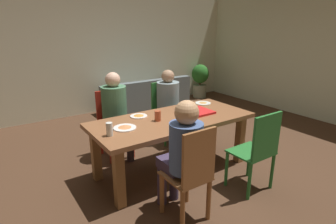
{
  "coord_description": "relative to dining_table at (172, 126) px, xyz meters",
  "views": [
    {
      "loc": [
        -1.9,
        -2.68,
        1.85
      ],
      "look_at": [
        0.0,
        0.1,
        0.78
      ],
      "focal_mm": 29.52,
      "sensor_mm": 36.0,
      "label": 1
    }
  ],
  "objects": [
    {
      "name": "person_0",
      "position": [
        -0.43,
        -0.78,
        0.09
      ],
      "size": [
        0.32,
        0.51,
        1.21
      ],
      "color": "#3E314B",
      "rests_on": "ground"
    },
    {
      "name": "plate_0",
      "position": [
        -0.65,
        0.01,
        0.11
      ],
      "size": [
        0.26,
        0.26,
        0.03
      ],
      "color": "white",
      "rests_on": "dining_table"
    },
    {
      "name": "side_wall_right",
      "position": [
        3.65,
        0.93,
        0.74
      ],
      "size": [
        0.12,
        5.27,
        2.72
      ],
      "primitive_type": "cube",
      "color": "beige",
      "rests_on": "ground"
    },
    {
      "name": "ground_plane",
      "position": [
        0.0,
        0.0,
        -0.62
      ],
      "size": [
        20.0,
        20.0,
        0.0
      ],
      "primitive_type": "plane",
      "color": "#4B301F"
    },
    {
      "name": "person_1",
      "position": [
        0.51,
        0.8,
        0.07
      ],
      "size": [
        0.36,
        0.54,
        1.18
      ],
      "color": "#2C4139",
      "rests_on": "ground"
    },
    {
      "name": "couch",
      "position": [
        1.03,
        2.46,
        -0.35
      ],
      "size": [
        1.84,
        0.82,
        0.75
      ],
      "color": "slate",
      "rests_on": "ground"
    },
    {
      "name": "pizza_box_0",
      "position": [
        0.4,
        -0.01,
        0.12
      ],
      "size": [
        0.35,
        0.35,
        0.03
      ],
      "color": "red",
      "rests_on": "dining_table"
    },
    {
      "name": "dining_table",
      "position": [
        0.0,
        0.0,
        0.0
      ],
      "size": [
        2.05,
        0.91,
        0.73
      ],
      "color": "brown",
      "rests_on": "ground"
    },
    {
      "name": "chair_3",
      "position": [
        0.51,
        -0.93,
        -0.09
      ],
      "size": [
        0.45,
        0.39,
        0.95
      ],
      "color": "#266E2D",
      "rests_on": "ground"
    },
    {
      "name": "chair_1",
      "position": [
        0.51,
        0.95,
        -0.09
      ],
      "size": [
        0.4,
        0.41,
        0.96
      ],
      "color": "#2E7331",
      "rests_on": "ground"
    },
    {
      "name": "person_2",
      "position": [
        -0.43,
        0.76,
        0.1
      ],
      "size": [
        0.35,
        0.49,
        1.23
      ],
      "color": "#43363E",
      "rests_on": "ground"
    },
    {
      "name": "plate_2",
      "position": [
        -0.32,
        0.29,
        0.11
      ],
      "size": [
        0.22,
        0.22,
        0.03
      ],
      "color": "white",
      "rests_on": "dining_table"
    },
    {
      "name": "plate_1",
      "position": [
        0.76,
        0.29,
        0.11
      ],
      "size": [
        0.23,
        0.23,
        0.03
      ],
      "color": "white",
      "rests_on": "dining_table"
    },
    {
      "name": "chair_0",
      "position": [
        -0.43,
        -0.92,
        -0.12
      ],
      "size": [
        0.39,
        0.41,
        0.98
      ],
      "color": "brown",
      "rests_on": "ground"
    },
    {
      "name": "potted_plant",
      "position": [
        2.82,
        2.75,
        -0.14
      ],
      "size": [
        0.44,
        0.44,
        0.87
      ],
      "color": "gray",
      "rests_on": "ground"
    },
    {
      "name": "drinking_glass_1",
      "position": [
        -0.21,
        0.02,
        0.16
      ],
      "size": [
        0.08,
        0.08,
        0.13
      ],
      "primitive_type": "cylinder",
      "color": "#B34C2D",
      "rests_on": "dining_table"
    },
    {
      "name": "chair_2",
      "position": [
        -0.43,
        0.89,
        -0.14
      ],
      "size": [
        0.4,
        0.44,
        0.95
      ],
      "color": "#AE271A",
      "rests_on": "ground"
    },
    {
      "name": "back_wall",
      "position": [
        0.0,
        3.1,
        0.74
      ],
      "size": [
        7.31,
        0.12,
        2.72
      ],
      "primitive_type": "cube",
      "color": "beige",
      "rests_on": "ground"
    },
    {
      "name": "drinking_glass_0",
      "position": [
        -0.88,
        -0.1,
        0.17
      ],
      "size": [
        0.07,
        0.07,
        0.14
      ],
      "primitive_type": "cylinder",
      "color": "silver",
      "rests_on": "dining_table"
    }
  ]
}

